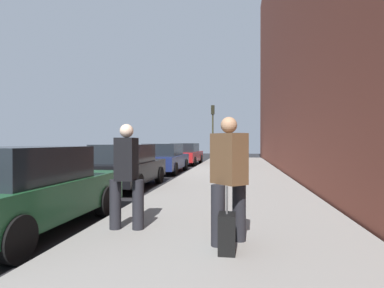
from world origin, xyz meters
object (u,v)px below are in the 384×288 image
at_px(pedestrian_navy_coat, 240,150).
at_px(rolling_suitcase, 227,233).
at_px(parked_car_green, 25,190).
at_px(parked_car_red, 186,154).
at_px(traffic_light_pole, 213,123).
at_px(pedestrian_brown_coat, 229,176).
at_px(parked_car_black, 126,166).
at_px(pedestrian_black_coat, 127,173).
at_px(parked_car_navy, 164,158).

distance_m(pedestrian_navy_coat, rolling_suitcase, 13.70).
distance_m(parked_car_green, rolling_suitcase, 3.69).
xyz_separation_m(parked_car_red, traffic_light_pole, (2.60, -1.71, 2.31)).
xyz_separation_m(parked_car_green, pedestrian_brown_coat, (-0.50, -3.58, 0.36)).
relative_size(parked_car_green, parked_car_black, 1.03).
xyz_separation_m(parked_car_green, traffic_light_pole, (19.42, -1.71, 2.31)).
bearing_deg(pedestrian_black_coat, pedestrian_brown_coat, -105.63).
bearing_deg(parked_car_red, parked_car_black, 179.17).
bearing_deg(parked_car_red, traffic_light_pole, -33.29).
bearing_deg(pedestrian_black_coat, parked_car_green, 89.14).
bearing_deg(pedestrian_brown_coat, parked_car_black, 32.43).
xyz_separation_m(parked_car_green, parked_car_navy, (10.81, 0.10, 0.00)).
bearing_deg(pedestrian_navy_coat, parked_car_red, 43.11).
height_order(pedestrian_navy_coat, rolling_suitcase, pedestrian_navy_coat).
relative_size(parked_car_green, pedestrian_brown_coat, 2.41).
bearing_deg(parked_car_navy, parked_car_black, 179.33).
distance_m(parked_car_red, pedestrian_navy_coat, 5.55).
height_order(parked_car_green, pedestrian_brown_coat, pedestrian_brown_coat).
relative_size(traffic_light_pole, rolling_suitcase, 4.97).
distance_m(parked_car_black, pedestrian_black_coat, 5.78).
height_order(parked_car_black, pedestrian_black_coat, pedestrian_black_coat).
distance_m(parked_car_black, parked_car_red, 11.44).
distance_m(parked_car_navy, rolling_suitcase, 12.27).
xyz_separation_m(pedestrian_navy_coat, traffic_light_pole, (6.64, 2.07, 1.93)).
xyz_separation_m(parked_car_green, pedestrian_navy_coat, (12.78, -3.79, 0.38)).
bearing_deg(parked_car_red, rolling_suitcase, -168.64).
bearing_deg(parked_car_black, traffic_light_pole, -7.60).
height_order(parked_car_green, pedestrian_navy_coat, pedestrian_navy_coat).
bearing_deg(rolling_suitcase, pedestrian_navy_coat, -0.94).
relative_size(parked_car_red, pedestrian_black_coat, 2.73).
bearing_deg(parked_car_green, parked_car_black, 1.72).
bearing_deg(pedestrian_black_coat, rolling_suitcase, -117.37).
bearing_deg(pedestrian_navy_coat, parked_car_navy, 116.88).
distance_m(parked_car_red, traffic_light_pole, 3.88).
xyz_separation_m(parked_car_navy, traffic_light_pole, (8.61, -1.81, 2.31)).
bearing_deg(parked_car_navy, parked_car_red, -0.97).
distance_m(parked_car_navy, pedestrian_brown_coat, 11.90).
relative_size(parked_car_green, parked_car_navy, 0.92).
bearing_deg(traffic_light_pole, rolling_suitcase, -174.80).
bearing_deg(rolling_suitcase, parked_car_green, 75.80).
height_order(parked_car_red, pedestrian_navy_coat, pedestrian_navy_coat).
relative_size(parked_car_navy, traffic_light_pole, 1.09).
bearing_deg(traffic_light_pole, pedestrian_black_coat, -179.52).
bearing_deg(parked_car_red, pedestrian_black_coat, -173.66).
distance_m(pedestrian_navy_coat, pedestrian_black_coat, 12.95).
relative_size(parked_car_red, pedestrian_brown_coat, 2.64).
relative_size(pedestrian_brown_coat, traffic_light_pole, 0.42).
height_order(parked_car_black, pedestrian_navy_coat, pedestrian_navy_coat).
xyz_separation_m(parked_car_black, traffic_light_pole, (14.04, -1.87, 2.31)).
relative_size(parked_car_red, traffic_light_pole, 1.10).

